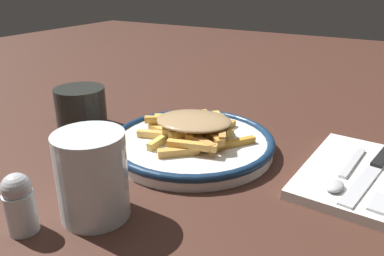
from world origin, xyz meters
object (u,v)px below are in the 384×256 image
at_px(knife, 376,166).
at_px(coffee_mug, 80,107).
at_px(fries_heap, 194,126).
at_px(spoon, 342,176).
at_px(napkin, 370,177).
at_px(water_glass, 92,176).
at_px(salt_shaker, 19,203).
at_px(plate, 192,143).

distance_m(knife, coffee_mug, 0.50).
height_order(fries_heap, spoon, fries_heap).
distance_m(napkin, water_glass, 0.37).
relative_size(knife, spoon, 1.37).
height_order(spoon, coffee_mug, coffee_mug).
xyz_separation_m(spoon, salt_shaker, (0.29, 0.27, 0.02)).
relative_size(fries_heap, coffee_mug, 1.64).
height_order(water_glass, coffee_mug, water_glass).
xyz_separation_m(plate, water_glass, (0.01, 0.21, 0.04)).
xyz_separation_m(plate, fries_heap, (0.00, -0.01, 0.03)).
bearing_deg(salt_shaker, fries_heap, -101.81).
relative_size(coffee_mug, salt_shaker, 1.64).
distance_m(knife, water_glass, 0.38).
bearing_deg(water_glass, plate, -92.72).
height_order(napkin, water_glass, water_glass).
bearing_deg(water_glass, coffee_mug, -41.85).
bearing_deg(napkin, spoon, 47.69).
height_order(plate, water_glass, water_glass).
height_order(knife, water_glass, water_glass).
height_order(knife, spoon, spoon).
relative_size(plate, napkin, 1.19).
distance_m(plate, coffee_mug, 0.23).
bearing_deg(water_glass, fries_heap, -92.62).
distance_m(napkin, coffee_mug, 0.49).
distance_m(spoon, salt_shaker, 0.39).
distance_m(plate, salt_shaker, 0.28).
relative_size(fries_heap, spoon, 1.24).
bearing_deg(fries_heap, plate, 90.40).
relative_size(plate, coffee_mug, 2.27).
bearing_deg(coffee_mug, salt_shaker, 123.64).
relative_size(napkin, coffee_mug, 1.90).
relative_size(knife, salt_shaker, 2.98).
bearing_deg(coffee_mug, spoon, -178.76).
bearing_deg(spoon, napkin, -132.31).
bearing_deg(salt_shaker, coffee_mug, -56.36).
relative_size(napkin, salt_shaker, 3.11).
height_order(plate, coffee_mug, coffee_mug).
bearing_deg(knife, water_glass, 43.88).
bearing_deg(fries_heap, napkin, -173.54).
height_order(napkin, spoon, spoon).
height_order(fries_heap, coffee_mug, coffee_mug).
distance_m(knife, salt_shaker, 0.46).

